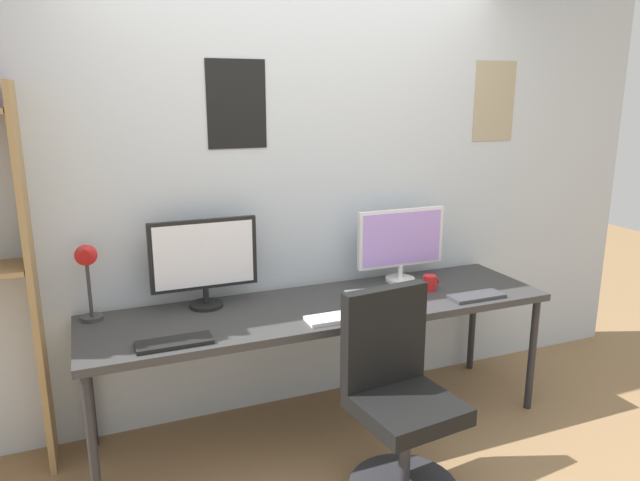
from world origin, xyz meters
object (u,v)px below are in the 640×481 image
monitor_right (401,242)px  keyboard_right (476,296)px  desk (323,312)px  office_chair (398,415)px  keyboard_left (174,343)px  coffee_mug (430,283)px  laptop_closed (376,296)px  monitor_left (204,259)px  keyboard_center (341,317)px  computer_mouse (403,308)px  desk_lamp (87,266)px

monitor_right → keyboard_right: monitor_right is taller
desk → office_chair: bearing=-81.0°
keyboard_left → coffee_mug: (1.51, 0.22, 0.04)m
keyboard_left → laptop_closed: bearing=10.3°
monitor_left → coffee_mug: size_ratio=5.39×
monitor_left → monitor_right: 1.20m
keyboard_right → keyboard_center: bearing=180.0°
keyboard_left → computer_mouse: bearing=-1.0°
monitor_right → keyboard_center: bearing=-143.6°
keyboard_right → computer_mouse: computer_mouse is taller
keyboard_left → coffee_mug: 1.53m
keyboard_center → coffee_mug: (0.67, 0.22, 0.04)m
monitor_right → desk_lamp: size_ratio=1.32×
monitor_right → laptop_closed: monitor_right is taller
office_chair → laptop_closed: office_chair is taller
monitor_left → laptop_closed: bearing=-14.2°
office_chair → desk: bearing=99.0°
monitor_left → desk_lamp: (-0.58, 0.01, 0.02)m
monitor_right → laptop_closed: (-0.28, -0.23, -0.24)m
keyboard_center → keyboard_right: bearing=0.0°
laptop_closed → keyboard_left: bearing=-160.6°
keyboard_left → keyboard_right: 1.68m
monitor_right → computer_mouse: bearing=-117.8°
office_chair → monitor_left: bearing=128.9°
monitor_right → coffee_mug: 0.31m
laptop_closed → coffee_mug: (0.36, 0.01, 0.03)m
monitor_right → keyboard_right: (0.24, -0.44, -0.24)m
desk → computer_mouse: computer_mouse is taller
computer_mouse → desk_lamp: bearing=162.9°
office_chair → coffee_mug: size_ratio=9.34×
monitor_right → desk_lamp: (-1.78, 0.01, 0.04)m
desk → keyboard_center: (0.00, -0.23, 0.06)m
desk_lamp → computer_mouse: bearing=-17.1°
monitor_left → keyboard_left: monitor_left is taller
desk_lamp → keyboard_right: desk_lamp is taller
office_chair → coffee_mug: bearing=48.8°
coffee_mug → desk_lamp: bearing=172.9°
desk → keyboard_right: (0.84, -0.23, 0.06)m
desk_lamp → computer_mouse: desk_lamp is taller
keyboard_right → keyboard_left: bearing=180.0°
office_chair → computer_mouse: size_ratio=10.31×
desk → coffee_mug: (0.67, -0.01, 0.09)m
keyboard_right → computer_mouse: bearing=-177.5°
monitor_right → computer_mouse: monitor_right is taller
desk → keyboard_left: bearing=-164.7°
keyboard_left → monitor_left: bearing=61.5°
monitor_left → laptop_closed: monitor_left is taller
desk_lamp → laptop_closed: 1.54m
computer_mouse → coffee_mug: (0.32, 0.24, 0.03)m
computer_mouse → office_chair: bearing=-121.6°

